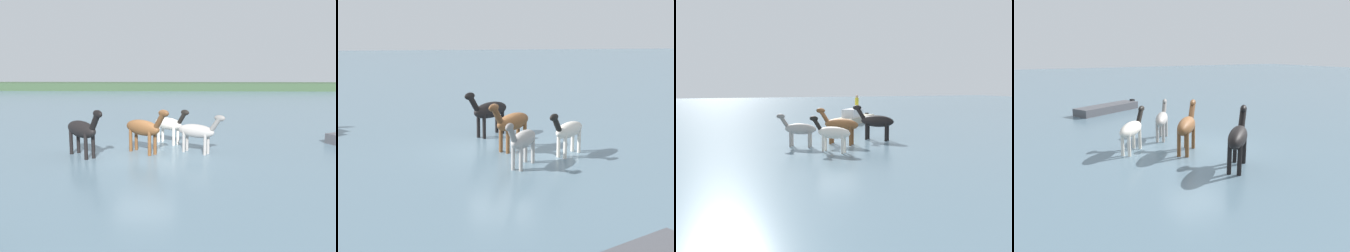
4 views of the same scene
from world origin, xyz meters
The scene contains 6 objects.
ground_plane centered at (0.00, 0.00, 0.00)m, with size 145.72×145.72×0.00m, color slate.
distant_shoreline centered at (0.00, 43.60, 0.00)m, with size 131.15×6.00×2.40m, color #364D33.
horse_lead centered at (-0.03, 0.44, 1.10)m, with size 2.19×2.01×2.00m.
horse_chestnut_trailing centered at (1.01, 2.43, 0.97)m, with size 1.87×1.82×1.75m.
horse_gray_outer centered at (2.28, 0.50, 0.96)m, with size 2.08×1.51×1.75m.
horse_dark_mare centered at (-2.52, -0.23, 1.14)m, with size 2.15×2.19×2.07m.
Camera 1 is at (1.44, -14.35, 3.68)m, focal length 37.38 mm.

